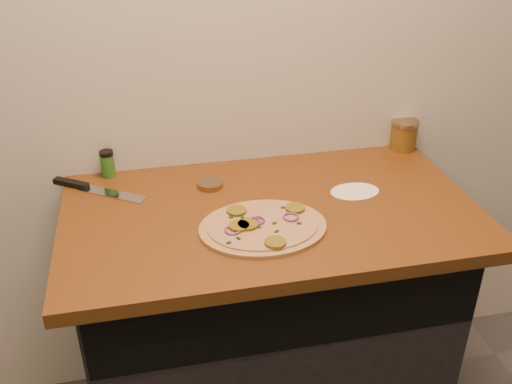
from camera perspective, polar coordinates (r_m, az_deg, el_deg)
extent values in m
cube|color=beige|center=(1.79, -0.90, 16.38)|extent=(4.00, 0.02, 2.70)
cube|color=black|center=(1.96, 1.09, -12.96)|extent=(1.10, 0.60, 0.86)
cube|color=#623012|center=(1.67, 1.46, -2.12)|extent=(1.20, 0.70, 0.04)
cylinder|color=tan|center=(1.56, 0.70, -3.56)|extent=(0.35, 0.35, 0.01)
cylinder|color=#CEB888|center=(1.55, 0.70, -3.32)|extent=(0.30, 0.30, 0.00)
cylinder|color=brown|center=(1.54, -0.81, -3.28)|extent=(0.06, 0.06, 0.01)
cylinder|color=brown|center=(1.60, -1.96, -1.88)|extent=(0.06, 0.06, 0.01)
cylinder|color=brown|center=(1.54, -1.71, -3.41)|extent=(0.06, 0.06, 0.01)
cylinder|color=brown|center=(1.47, 1.95, -5.06)|extent=(0.06, 0.06, 0.01)
cylinder|color=brown|center=(1.62, 3.94, -1.62)|extent=(0.06, 0.06, 0.01)
torus|color=#6E296A|center=(1.52, -2.35, -3.82)|extent=(0.05, 0.05, 0.01)
torus|color=#6E296A|center=(1.56, -0.44, -2.94)|extent=(0.05, 0.05, 0.01)
torus|color=#6E296A|center=(1.56, 0.07, -2.87)|extent=(0.05, 0.05, 0.01)
torus|color=#6E296A|center=(1.58, 3.51, -2.50)|extent=(0.05, 0.05, 0.01)
cube|color=black|center=(1.63, 2.72, -1.56)|extent=(0.01, 0.01, 0.00)
cube|color=black|center=(1.54, -0.95, -3.39)|extent=(0.01, 0.01, 0.00)
cube|color=black|center=(1.52, 2.08, -3.95)|extent=(0.02, 0.01, 0.00)
cube|color=black|center=(1.59, -2.40, -2.24)|extent=(0.02, 0.01, 0.00)
cube|color=black|center=(1.55, -1.30, -3.15)|extent=(0.01, 0.01, 0.00)
cube|color=black|center=(1.58, -2.50, -2.55)|extent=(0.01, 0.01, 0.00)
cube|color=black|center=(1.58, -1.32, -2.57)|extent=(0.01, 0.01, 0.00)
cube|color=black|center=(1.54, 0.28, -3.55)|extent=(0.01, 0.01, 0.00)
cube|color=black|center=(1.55, 1.85, -3.13)|extent=(0.01, 0.01, 0.00)
cube|color=black|center=(1.56, 4.34, -3.14)|extent=(0.01, 0.01, 0.00)
cube|color=black|center=(1.49, -1.79, -4.64)|extent=(0.01, 0.01, 0.00)
cube|color=black|center=(1.48, -2.76, -5.09)|extent=(0.01, 0.01, 0.00)
cube|color=#B7BAC1|center=(1.78, -14.16, -0.19)|extent=(0.21, 0.16, 0.01)
cube|color=black|center=(1.86, -18.00, 0.82)|extent=(0.11, 0.09, 0.02)
cylinder|color=#917454|center=(1.77, -4.61, 0.80)|extent=(0.09, 0.09, 0.02)
cylinder|color=#9D250F|center=(2.07, 14.53, 5.37)|extent=(0.09, 0.09, 0.09)
cylinder|color=#917454|center=(2.05, 14.71, 6.70)|extent=(0.09, 0.09, 0.02)
cylinder|color=#2B6520|center=(1.87, -14.60, 2.57)|extent=(0.04, 0.04, 0.07)
cylinder|color=black|center=(1.85, -14.77, 3.78)|extent=(0.04, 0.04, 0.01)
cylinder|color=silver|center=(1.77, 9.85, 0.07)|extent=(0.16, 0.16, 0.00)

